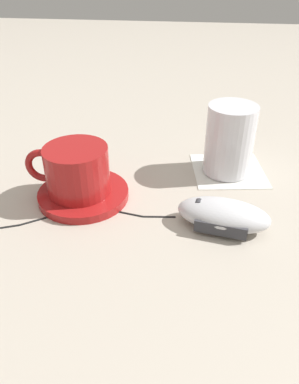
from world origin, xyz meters
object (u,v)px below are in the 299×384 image
(saucer, at_px, (84,192))
(drinking_glass, at_px, (230,140))
(coffee_cup, at_px, (76,170))
(computer_mouse, at_px, (223,215))

(saucer, xyz_separation_m, drinking_glass, (-0.21, -0.10, 0.05))
(saucer, bearing_deg, coffee_cup, 37.66)
(saucer, xyz_separation_m, coffee_cup, (0.01, 0.01, 0.04))
(saucer, distance_m, computer_mouse, 0.20)
(saucer, height_order, computer_mouse, computer_mouse)
(coffee_cup, height_order, drinking_glass, drinking_glass)
(saucer, distance_m, drinking_glass, 0.24)
(saucer, xyz_separation_m, computer_mouse, (-0.20, 0.05, 0.01))
(drinking_glass, bearing_deg, computer_mouse, 85.60)
(computer_mouse, bearing_deg, saucer, -13.07)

